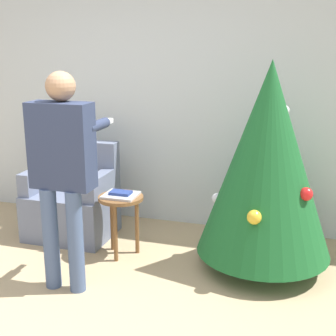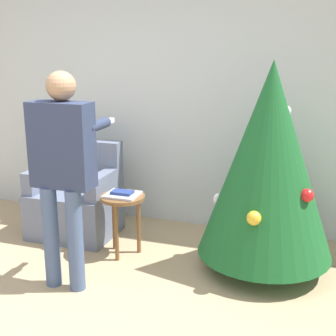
# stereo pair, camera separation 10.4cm
# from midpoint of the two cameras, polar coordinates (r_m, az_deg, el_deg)

# --- Properties ---
(ground_plane) EXTENTS (14.00, 14.00, 0.00)m
(ground_plane) POSITION_cam_midpoint_polar(r_m,az_deg,el_deg) (3.30, -14.72, -19.21)
(ground_plane) COLOR tan
(wall_back) EXTENTS (8.00, 0.06, 2.70)m
(wall_back) POSITION_cam_midpoint_polar(r_m,az_deg,el_deg) (4.76, -0.91, 9.27)
(wall_back) COLOR silver
(wall_back) RESTS_ON ground_plane
(christmas_tree) EXTENTS (1.09, 1.09, 1.71)m
(christmas_tree) POSITION_cam_midpoint_polar(r_m,az_deg,el_deg) (3.78, 12.91, 0.87)
(christmas_tree) COLOR brown
(christmas_tree) RESTS_ON ground_plane
(armchair) EXTENTS (0.78, 0.62, 0.90)m
(armchair) POSITION_cam_midpoint_polar(r_m,az_deg,el_deg) (4.66, -10.51, -3.99)
(armchair) COLOR slate
(armchair) RESTS_ON ground_plane
(person_standing) EXTENTS (0.47, 0.57, 1.64)m
(person_standing) POSITION_cam_midpoint_polar(r_m,az_deg,el_deg) (3.50, -11.90, 0.80)
(person_standing) COLOR #475B84
(person_standing) RESTS_ON ground_plane
(side_stool) EXTENTS (0.39, 0.39, 0.54)m
(side_stool) POSITION_cam_midpoint_polar(r_m,az_deg,el_deg) (4.11, -4.83, -4.69)
(side_stool) COLOR brown
(side_stool) RESTS_ON ground_plane
(laptop) EXTENTS (0.28, 0.26, 0.02)m
(laptop) POSITION_cam_midpoint_polar(r_m,az_deg,el_deg) (4.07, -4.86, -3.27)
(laptop) COLOR silver
(laptop) RESTS_ON side_stool
(book) EXTENTS (0.18, 0.12, 0.02)m
(book) POSITION_cam_midpoint_polar(r_m,az_deg,el_deg) (4.07, -4.87, -2.97)
(book) COLOR navy
(book) RESTS_ON laptop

